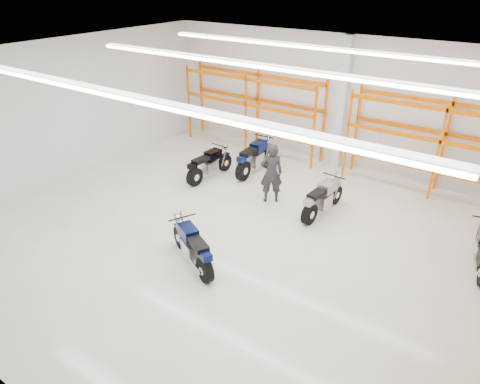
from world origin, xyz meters
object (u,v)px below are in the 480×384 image
Objects in this scene: motorcycle_main at (193,248)px; structural_column at (341,104)px; motorcycle_back_a at (208,166)px; motorcycle_back_c at (322,200)px; standing_man at (271,173)px; motorcycle_back_b at (254,158)px.

structural_column reaches higher than motorcycle_main.
motorcycle_back_a is 0.47× the size of structural_column.
motorcycle_back_c is at bearing -72.86° from structural_column.
motorcycle_main is 3.83m from standing_man.
motorcycle_back_c is (1.47, 3.92, 0.00)m from motorcycle_main.
motorcycle_back_a is 1.14× the size of standing_man.
motorcycle_back_a is 4.97m from structural_column.
motorcycle_back_a is at bearing -126.83° from motorcycle_back_b.
structural_column reaches higher than motorcycle_back_a.
structural_column is (0.54, 3.63, 1.32)m from standing_man.
motorcycle_back_a is at bearing 124.22° from motorcycle_main.
motorcycle_back_b is at bearing 107.93° from motorcycle_main.
structural_column reaches higher than motorcycle_back_c.
motorcycle_back_b is 3.46m from structural_column.
motorcycle_main is at bearing 53.47° from standing_man.
motorcycle_main is 7.65m from structural_column.
motorcycle_back_a reaches higher than motorcycle_main.
standing_man is (-0.15, 3.80, 0.44)m from motorcycle_main.
motorcycle_back_b is 1.10× the size of motorcycle_back_c.
motorcycle_back_a is 4.15m from motorcycle_back_c.
standing_man reaches higher than motorcycle_back_a.
structural_column is (3.07, 3.49, 1.76)m from motorcycle_back_a.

